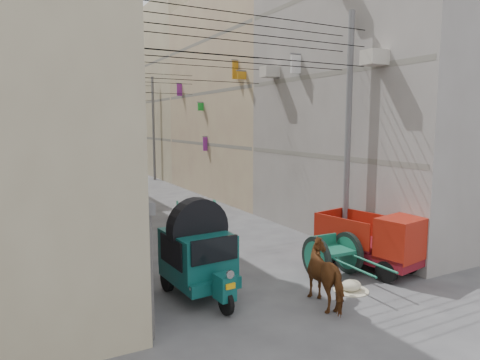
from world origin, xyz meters
TOP-DOWN VIEW (x-y plane):
  - building_row_right at (8.00, 34.13)m, footprint 8.00×62.00m
  - end_cap_building at (0.00, 66.00)m, footprint 22.00×10.00m
  - shutters_left at (-3.92, 10.38)m, footprint 0.18×14.40m
  - signboards at (-0.01, 21.66)m, footprint 8.22×40.52m
  - ac_units at (3.65, 7.67)m, footprint 0.70×6.55m
  - utility_poles at (0.00, 17.00)m, footprint 7.40×22.20m
  - overhead_cables at (0.00, 14.40)m, footprint 7.40×22.52m
  - auto_rickshaw at (-2.16, 5.05)m, footprint 1.71×2.80m
  - tonga_cart at (1.80, 4.49)m, footprint 1.34×2.76m
  - mini_truck at (3.27, 4.14)m, footprint 1.96×3.35m
  - second_cart at (0.13, 10.82)m, footprint 1.93×1.82m
  - feed_sack at (1.51, 3.38)m, footprint 0.58×0.47m
  - horse at (0.42, 3.00)m, footprint 1.05×1.88m
  - distant_car_white at (-0.87, 25.20)m, footprint 1.80×3.61m
  - distant_car_grey at (0.67, 27.33)m, footprint 2.15×3.97m
  - distant_car_green at (-0.93, 39.94)m, footprint 2.93×4.59m

SIDE VIEW (x-z plane):
  - feed_sack at x=1.51m, z-range 0.00..0.29m
  - distant_car_white at x=-0.87m, z-range 0.00..1.18m
  - distant_car_green at x=-0.93m, z-range 0.00..1.24m
  - distant_car_grey at x=0.67m, z-range 0.00..1.24m
  - tonga_cart at x=1.80m, z-range 0.03..1.26m
  - second_cart at x=0.13m, z-range 0.05..1.42m
  - horse at x=0.42m, z-range 0.00..1.51m
  - mini_truck at x=3.27m, z-range -0.04..1.73m
  - auto_rickshaw at x=-2.16m, z-range 0.17..2.11m
  - shutters_left at x=-3.92m, z-range 0.06..2.93m
  - signboards at x=-0.01m, z-range 0.59..6.27m
  - utility_poles at x=0.00m, z-range 0.00..8.00m
  - building_row_right at x=8.00m, z-range -0.54..13.46m
  - end_cap_building at x=0.00m, z-range 0.00..13.00m
  - overhead_cables at x=0.00m, z-range 6.20..7.33m
  - ac_units at x=3.65m, z-range 5.76..9.11m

